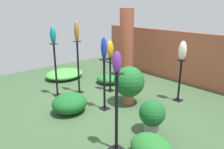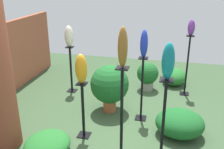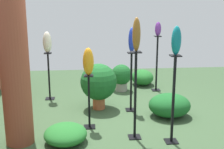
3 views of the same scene
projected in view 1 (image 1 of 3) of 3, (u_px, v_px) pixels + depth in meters
The scene contains 21 objects.
ground_plane at pixel (106, 100), 5.55m from camera, with size 8.00×8.00×0.00m, color #385133.
brick_wall_back at pixel (170, 55), 7.04m from camera, with size 5.60×0.12×1.56m, color #9E5138.
brick_pillar at pixel (126, 45), 6.88m from camera, with size 0.43×0.43×2.24m, color brown.
pedestal_ivory at pixel (179, 83), 5.40m from camera, with size 0.20×0.20×1.05m.
pedestal_violet at pixel (116, 116), 3.47m from camera, with size 0.20×0.20×1.33m.
pedestal_bronze at pixel (78, 70), 5.86m from camera, with size 0.20×0.20×1.42m.
pedestal_cobalt at pixel (104, 87), 4.93m from camera, with size 0.20×0.20×1.19m.
pedestal_amber at pixel (110, 76), 6.05m from camera, with size 0.20×0.20×0.95m.
pedestal_teal at pixel (56, 72), 5.66m from camera, with size 0.20×0.20×1.40m.
art_vase_ivory at pixel (183, 51), 5.16m from camera, with size 0.19×0.19×0.46m, color beige.
art_vase_violet at pixel (117, 62), 3.20m from camera, with size 0.14×0.15×0.33m, color #6B2D8C.
art_vase_bronze at pixel (77, 31), 5.56m from camera, with size 0.12×0.12×0.52m, color brown.
art_vase_cobalt at pixel (104, 48), 4.66m from camera, with size 0.14×0.13×0.48m, color #192D9E.
art_vase_amber at pixel (110, 49), 5.82m from camera, with size 0.17×0.18×0.47m, color orange.
art_vase_teal at pixel (53, 35), 5.37m from camera, with size 0.15×0.15×0.43m, color #0F727A.
potted_plant_walkway_edge at pixel (129, 82), 5.21m from camera, with size 0.74×0.74×0.93m.
potted_plant_back_center at pixel (152, 115), 4.03m from camera, with size 0.49×0.49×0.65m.
foliage_bed_east at pixel (70, 103), 4.86m from camera, with size 0.72×0.80×0.44m, color #195923.
foliage_bed_west at pixel (108, 79), 6.77m from camera, with size 0.74×0.68×0.28m, color #236B28.
foliage_bed_center at pixel (151, 148), 3.36m from camera, with size 0.70×0.56×0.39m, color #236B28.
foliage_bed_rear at pixel (64, 74), 7.24m from camera, with size 1.06×1.24×0.28m, color #479942.
Camera 1 is at (3.93, -3.25, 2.28)m, focal length 35.00 mm.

